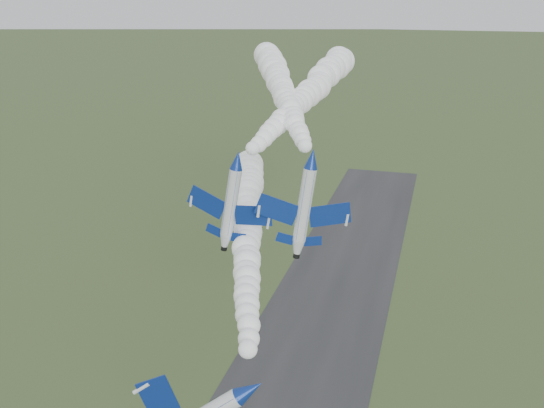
# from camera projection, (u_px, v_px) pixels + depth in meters

# --- Properties ---
(runway) EXTENTS (24.00, 260.00, 0.04)m
(runway) POSITION_uv_depth(u_px,v_px,m) (293.00, 394.00, 95.72)
(runway) COLOR #29292B
(runway) RESTS_ON ground
(jet_lead) EXTENTS (7.26, 13.61, 9.76)m
(jet_lead) POSITION_uv_depth(u_px,v_px,m) (250.00, 391.00, 50.26)
(jet_lead) COLOR silver
(smoke_trail_jet_lead) EXTENTS (25.00, 57.26, 5.06)m
(smoke_trail_jet_lead) POSITION_uv_depth(u_px,v_px,m) (247.00, 228.00, 81.09)
(smoke_trail_jet_lead) COLOR white
(jet_pair_left) EXTENTS (10.83, 13.19, 3.60)m
(jet_pair_left) POSITION_uv_depth(u_px,v_px,m) (237.00, 160.00, 71.59)
(jet_pair_left) COLOR silver
(smoke_trail_jet_pair_left) EXTENTS (8.05, 67.57, 5.86)m
(smoke_trail_jet_pair_left) POSITION_uv_depth(u_px,v_px,m) (309.00, 93.00, 103.88)
(smoke_trail_jet_pair_left) COLOR white
(jet_pair_right) EXTENTS (11.53, 13.39, 3.58)m
(jet_pair_right) POSITION_uv_depth(u_px,v_px,m) (312.00, 159.00, 70.20)
(jet_pair_right) COLOR silver
(smoke_trail_jet_pair_right) EXTENTS (30.65, 68.72, 5.72)m
(smoke_trail_jet_pair_right) POSITION_uv_depth(u_px,v_px,m) (281.00, 88.00, 106.05)
(smoke_trail_jet_pair_right) COLOR white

